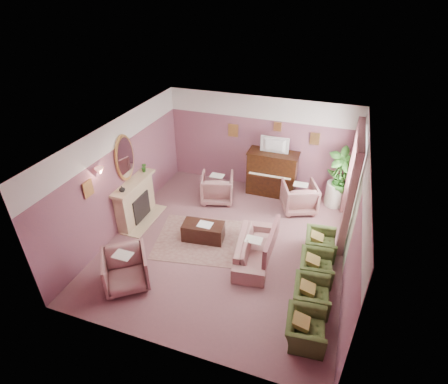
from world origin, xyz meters
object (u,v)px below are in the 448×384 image
(olive_chair_c, at_px, (317,264))
(side_table, at_px, (335,194))
(floral_armchair_left, at_px, (217,186))
(olive_chair_b, at_px, (312,292))
(piano, at_px, (272,174))
(television, at_px, (274,144))
(floral_armchair_front, at_px, (125,268))
(floral_armchair_right, at_px, (299,196))
(sofa, at_px, (253,245))
(olive_chair_a, at_px, (306,326))
(coffee_table, at_px, (203,232))
(olive_chair_d, at_px, (321,241))

(olive_chair_c, height_order, side_table, side_table)
(floral_armchair_left, distance_m, olive_chair_b, 4.28)
(piano, relative_size, floral_armchair_left, 1.54)
(television, distance_m, floral_armchair_front, 5.13)
(floral_armchair_left, height_order, floral_armchair_right, same)
(olive_chair_b, height_order, olive_chair_c, same)
(sofa, distance_m, olive_chair_a, 2.28)
(sofa, distance_m, floral_armchair_front, 2.83)
(piano, height_order, coffee_table, piano)
(olive_chair_a, height_order, olive_chair_b, same)
(coffee_table, relative_size, sofa, 0.54)
(piano, distance_m, floral_armchair_left, 1.66)
(sofa, distance_m, olive_chair_d, 1.58)
(floral_armchair_front, xyz_separation_m, olive_chair_a, (3.71, -0.11, -0.11))
(sofa, xyz_separation_m, floral_armchair_left, (-1.62, 2.05, 0.08))
(television, height_order, floral_armchair_right, television)
(television, distance_m, sofa, 3.16)
(floral_armchair_right, distance_m, side_table, 1.10)
(olive_chair_b, bearing_deg, piano, 113.14)
(television, relative_size, floral_armchair_right, 0.88)
(olive_chair_d, xyz_separation_m, side_table, (0.17, 2.22, 0.00))
(piano, bearing_deg, olive_chair_a, -70.55)
(floral_armchair_left, bearing_deg, sofa, -51.59)
(coffee_table, bearing_deg, olive_chair_a, -36.34)
(floral_armchair_left, bearing_deg, olive_chair_c, -35.57)
(sofa, relative_size, floral_armchair_right, 2.02)
(sofa, relative_size, floral_armchair_front, 2.02)
(sofa, distance_m, floral_armchair_right, 2.42)
(sofa, bearing_deg, floral_armchair_right, 73.75)
(sofa, bearing_deg, television, 94.74)
(sofa, distance_m, olive_chair_c, 1.43)
(television, relative_size, olive_chair_d, 0.99)
(sofa, height_order, floral_armchair_right, floral_armchair_right)
(side_table, bearing_deg, floral_armchair_right, -147.24)
(television, bearing_deg, floral_armchair_right, -32.35)
(sofa, bearing_deg, floral_armchair_front, -144.04)
(piano, xyz_separation_m, olive_chair_d, (1.67, -2.26, -0.30))
(television, height_order, sofa, television)
(floral_armchair_front, distance_m, olive_chair_b, 3.78)
(sofa, xyz_separation_m, olive_chair_c, (1.43, -0.13, -0.02))
(coffee_table, height_order, olive_chair_a, olive_chair_a)
(olive_chair_d, bearing_deg, side_table, 85.75)
(sofa, height_order, olive_chair_b, sofa)
(side_table, bearing_deg, coffee_table, -137.83)
(coffee_table, relative_size, olive_chair_c, 1.24)
(olive_chair_b, distance_m, olive_chair_c, 0.82)
(floral_armchair_left, relative_size, floral_armchair_right, 1.00)
(floral_armchair_left, height_order, side_table, floral_armchair_left)
(floral_armchair_right, height_order, floral_armchair_front, same)
(floral_armchair_left, distance_m, floral_armchair_front, 3.76)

